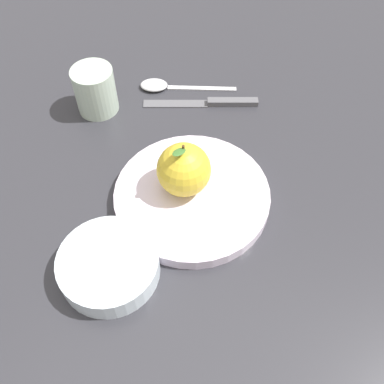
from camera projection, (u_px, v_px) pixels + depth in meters
name	position (u px, v px, depth m)	size (l,w,h in m)	color
ground_plane	(197.00, 178.00, 0.65)	(2.40, 2.40, 0.00)	#2D2D33
dinner_plate	(192.00, 196.00, 0.62)	(0.22, 0.22, 0.02)	silver
apple	(183.00, 169.00, 0.59)	(0.07, 0.07, 0.09)	gold
side_bowl	(109.00, 264.00, 0.55)	(0.13, 0.13, 0.03)	silver
cup	(95.00, 88.00, 0.71)	(0.07, 0.07, 0.08)	#B2C6B2
knife	(211.00, 103.00, 0.75)	(0.12, 0.18, 0.01)	#59595E
spoon	(164.00, 86.00, 0.77)	(0.10, 0.16, 0.01)	silver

